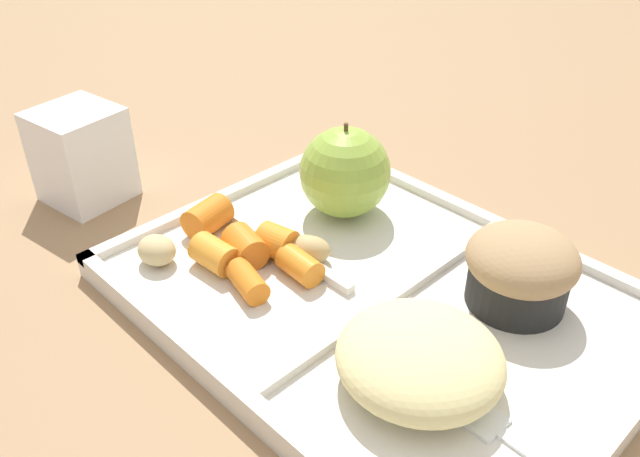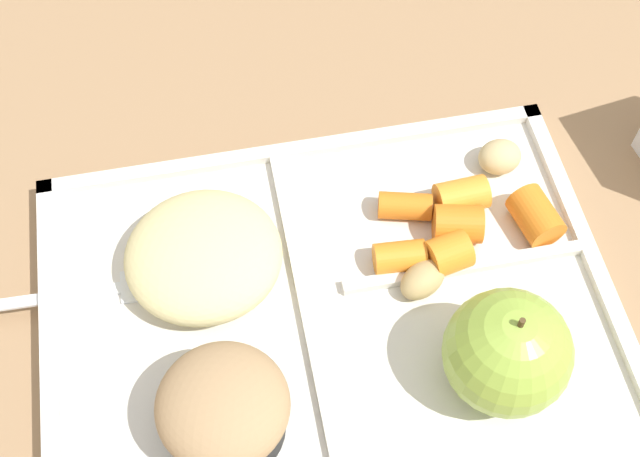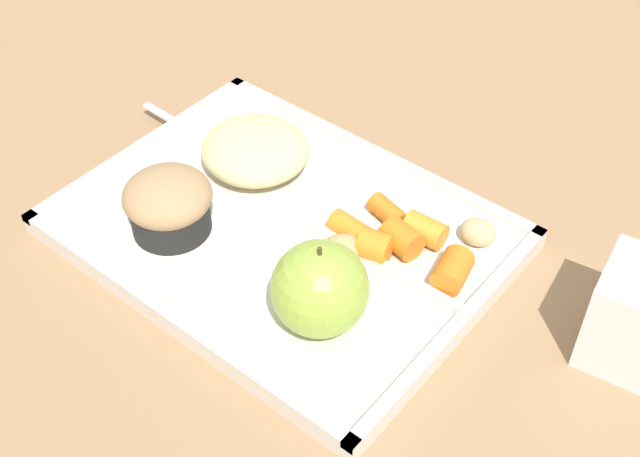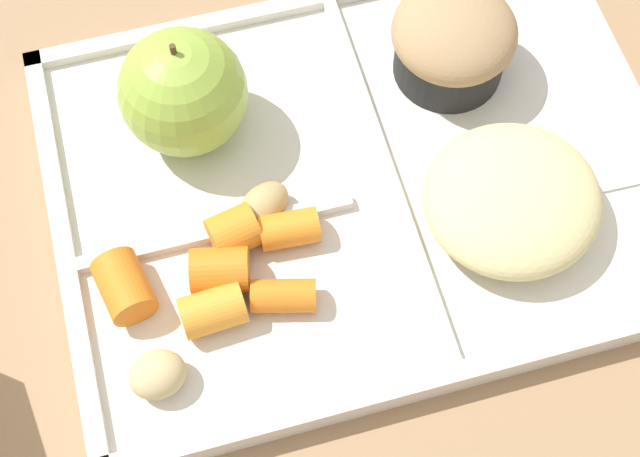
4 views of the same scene
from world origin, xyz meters
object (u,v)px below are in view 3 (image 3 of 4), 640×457
at_px(bran_muffin, 169,204).
at_px(milk_carton, 639,318).
at_px(lunch_tray, 283,233).
at_px(green_apple, 320,289).
at_px(plastic_fork, 205,139).

distance_m(bran_muffin, milk_carton, 0.40).
relative_size(lunch_tray, bran_muffin, 4.80).
xyz_separation_m(lunch_tray, green_apple, (-0.09, 0.06, 0.05)).
height_order(lunch_tray, milk_carton, milk_carton).
height_order(lunch_tray, plastic_fork, lunch_tray).
xyz_separation_m(lunch_tray, milk_carton, (-0.30, -0.08, 0.04)).
height_order(green_apple, plastic_fork, green_apple).
bearing_deg(green_apple, lunch_tray, -33.54).
bearing_deg(plastic_fork, lunch_tray, 162.17).
bearing_deg(milk_carton, green_apple, 25.75).
height_order(green_apple, milk_carton, green_apple).
distance_m(green_apple, plastic_fork, 0.27).
xyz_separation_m(green_apple, milk_carton, (-0.20, -0.14, -0.01)).
relative_size(green_apple, milk_carton, 0.96).
distance_m(lunch_tray, green_apple, 0.12).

